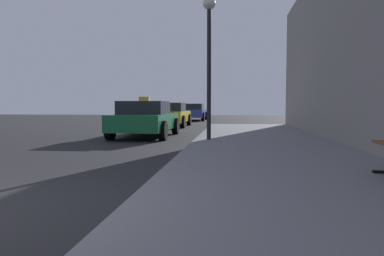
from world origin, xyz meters
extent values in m
cube|color=slate|center=(4.00, 0.00, 0.07)|extent=(4.00, 32.00, 0.15)
cylinder|color=black|center=(2.41, 7.18, 1.99)|extent=(0.12, 0.12, 3.68)
sphere|color=#F2EACC|center=(2.41, 7.18, 3.98)|extent=(0.36, 0.36, 0.36)
cube|color=#196638|center=(0.00, 9.51, 0.54)|extent=(1.75, 4.05, 0.55)
cube|color=black|center=(0.00, 9.31, 1.04)|extent=(1.54, 1.82, 0.45)
cube|color=yellow|center=(0.00, 9.31, 1.35)|extent=(0.36, 0.14, 0.16)
cylinder|color=black|center=(-0.87, 10.81, 0.32)|extent=(0.22, 0.64, 0.64)
cylinder|color=black|center=(0.88, 10.81, 0.32)|extent=(0.22, 0.64, 0.64)
cylinder|color=black|center=(-0.87, 8.21, 0.32)|extent=(0.22, 0.64, 0.64)
cylinder|color=black|center=(0.88, 8.21, 0.32)|extent=(0.22, 0.64, 0.64)
cube|color=yellow|center=(-0.26, 15.81, 0.54)|extent=(1.82, 4.13, 0.55)
cube|color=black|center=(-0.26, 15.60, 1.04)|extent=(1.61, 1.86, 0.45)
cylinder|color=black|center=(-1.17, 17.13, 0.32)|extent=(0.22, 0.64, 0.64)
cylinder|color=black|center=(0.65, 17.13, 0.32)|extent=(0.22, 0.64, 0.64)
cylinder|color=black|center=(-1.17, 14.48, 0.32)|extent=(0.22, 0.64, 0.64)
cylinder|color=black|center=(0.65, 14.48, 0.32)|extent=(0.22, 0.64, 0.64)
cube|color=#233899|center=(0.08, 24.11, 0.54)|extent=(1.85, 4.50, 0.55)
cube|color=black|center=(0.08, 23.89, 1.04)|extent=(1.63, 2.03, 0.45)
cylinder|color=black|center=(-0.84, 25.55, 0.32)|extent=(0.22, 0.64, 0.64)
cylinder|color=black|center=(1.00, 25.55, 0.32)|extent=(0.22, 0.64, 0.64)
cylinder|color=black|center=(-0.84, 22.67, 0.32)|extent=(0.22, 0.64, 0.64)
cylinder|color=black|center=(1.00, 22.67, 0.32)|extent=(0.22, 0.64, 0.64)
camera|label=1|loc=(3.07, -3.03, 1.11)|focal=33.48mm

